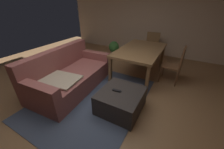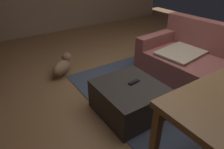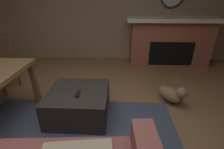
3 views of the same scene
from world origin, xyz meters
TOP-DOWN VIEW (x-y plane):
  - wall_back_fireplace_side at (0.00, -3.12)m, footprint 7.74×0.12m
  - fireplace at (-1.63, -2.75)m, footprint 2.10×0.76m
  - ottoman_coffee_table at (0.14, -0.62)m, footprint 0.80×0.76m
  - tv_remote at (0.11, -0.54)m, footprint 0.07×0.16m
  - small_dog at (-1.25, -0.96)m, footprint 0.43×0.46m

SIDE VIEW (x-z plane):
  - small_dog at x=-1.25m, z-range 0.03..0.34m
  - ottoman_coffee_table at x=0.14m, z-range 0.00..0.40m
  - tv_remote at x=0.11m, z-range 0.40..0.43m
  - fireplace at x=-1.63m, z-range 0.01..1.14m
  - wall_back_fireplace_side at x=0.00m, z-range 0.00..2.86m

